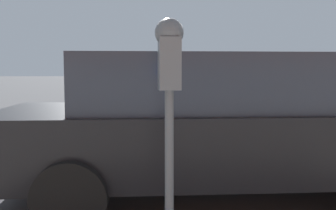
# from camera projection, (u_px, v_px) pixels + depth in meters

# --- Properties ---
(ground_plane) EXTENTS (220.00, 220.00, 0.00)m
(ground_plane) POSITION_uv_depth(u_px,v_px,m) (188.00, 174.00, 5.28)
(ground_plane) COLOR #424244
(parking_meter) EXTENTS (0.21, 0.19, 1.60)m
(parking_meter) POSITION_uv_depth(u_px,v_px,m) (169.00, 76.00, 2.58)
(parking_meter) COLOR #4C5156
(parking_meter) RESTS_ON sidewalk
(car_black) EXTENTS (2.20, 4.79, 1.55)m
(car_black) POSITION_uv_depth(u_px,v_px,m) (216.00, 123.00, 4.29)
(car_black) COLOR black
(car_black) RESTS_ON ground_plane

